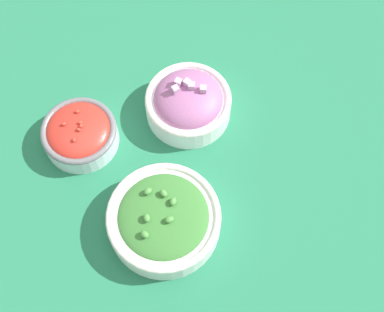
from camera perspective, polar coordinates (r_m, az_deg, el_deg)
ground_plane at (r=0.95m, az=0.00°, el=-0.76°), size 3.00×3.00×0.00m
bowl_broccoli at (r=0.88m, az=-3.02°, el=-6.72°), size 0.19×0.19×0.07m
bowl_red_onion at (r=0.97m, az=-0.40°, el=5.76°), size 0.16×0.16×0.09m
bowl_cherry_tomatoes at (r=0.97m, az=-11.91°, el=2.40°), size 0.13×0.13×0.06m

